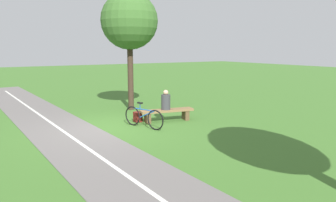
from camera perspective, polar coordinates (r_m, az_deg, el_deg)
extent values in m
plane|color=#3D6B28|center=(10.52, -11.09, -4.97)|extent=(80.00, 80.00, 0.00)
cube|color=#66605E|center=(6.62, -7.63, -13.82)|extent=(5.18, 36.06, 0.02)
cube|color=silver|center=(6.61, -7.63, -13.74)|extent=(2.77, 31.90, 0.00)
cube|color=brown|center=(11.17, -0.19, -1.78)|extent=(2.02, 0.79, 0.08)
cube|color=brown|center=(11.49, 3.31, -2.61)|extent=(0.23, 0.40, 0.36)
cube|color=brown|center=(11.00, -3.84, -3.18)|extent=(0.23, 0.40, 0.36)
cylinder|color=#38383D|center=(11.10, -0.42, -0.21)|extent=(0.39, 0.39, 0.55)
sphere|color=tan|center=(11.04, -0.43, 1.63)|extent=(0.19, 0.19, 0.19)
torus|color=black|center=(9.99, -2.39, -3.57)|extent=(0.29, 0.65, 0.68)
torus|color=black|center=(10.67, -6.67, -2.77)|extent=(0.29, 0.65, 0.68)
cylinder|color=#1E51A3|center=(10.26, -4.63, -1.60)|extent=(0.36, 0.83, 0.04)
cylinder|color=#1E51A3|center=(10.19, -3.96, -2.50)|extent=(0.27, 0.60, 0.32)
cylinder|color=#1E51A3|center=(10.34, -5.27, -0.96)|extent=(0.03, 0.03, 0.20)
cube|color=black|center=(10.32, -5.28, -0.36)|extent=(0.15, 0.22, 0.05)
cube|color=maroon|center=(11.20, -5.72, -2.98)|extent=(0.25, 0.28, 0.36)
cube|color=maroon|center=(11.27, -5.07, -3.17)|extent=(0.04, 0.19, 0.16)
cylinder|color=#38281E|center=(13.29, -7.05, 5.20)|extent=(0.24, 0.24, 3.20)
sphere|color=#386028|center=(13.30, -7.26, 14.69)|extent=(2.40, 2.40, 2.40)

